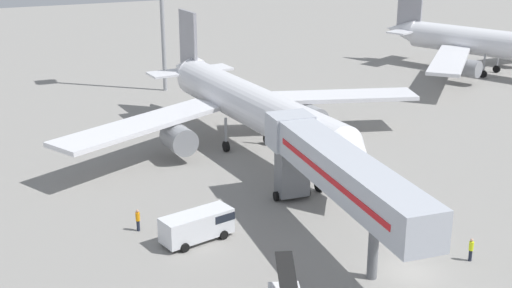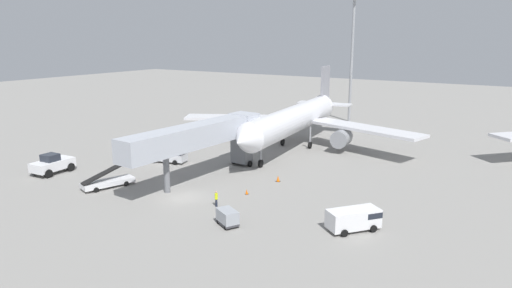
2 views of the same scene
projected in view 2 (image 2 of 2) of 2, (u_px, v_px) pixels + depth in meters
ground_plane at (183, 197)px, 51.11m from camera, size 300.00×300.00×0.00m
airplane_at_gate at (296, 119)px, 73.00m from camera, size 40.41×38.64×12.21m
jet_bridge at (203, 136)px, 56.53m from camera, size 4.69×22.29×7.24m
pushback_tug at (52, 164)px, 59.90m from camera, size 3.20×5.48×2.63m
belt_loader_truck at (108, 181)px, 54.41m from camera, size 3.79×6.41×3.01m
service_van_near_left at (355, 218)px, 42.30m from camera, size 4.66×5.10×2.00m
service_van_near_right at (169, 154)px, 65.12m from camera, size 5.76×3.26×2.17m
baggage_cart_far_left at (227, 217)px, 43.31m from camera, size 2.68×2.32×1.56m
ground_crew_worker_foreground at (216, 198)px, 48.16m from camera, size 0.35×0.35×1.70m
ground_crew_worker_midground at (165, 148)px, 69.82m from camera, size 0.44×0.44×1.75m
safety_cone_alpha at (278, 179)px, 56.61m from camera, size 0.49×0.49×0.75m
safety_cone_bravo at (247, 192)px, 52.04m from camera, size 0.38×0.38×0.59m
apron_light_mast at (353, 33)px, 92.58m from camera, size 2.40×2.40×26.14m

